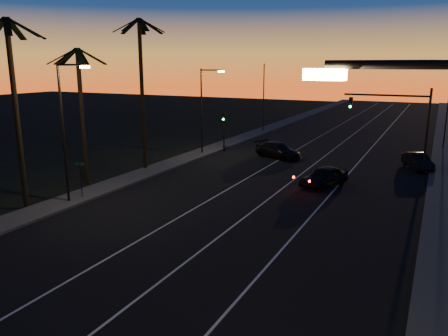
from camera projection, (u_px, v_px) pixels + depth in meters
The scene contains 19 objects.
road at pixel (279, 186), 32.68m from camera, with size 20.00×170.00×0.01m, color black.
sidewalk_left at pixel (155, 169), 37.48m from camera, with size 2.40×170.00×0.16m, color #3B3B38.
sidewalk_right at pixel (445, 206), 27.85m from camera, with size 2.40×170.00×0.16m, color #3B3B38.
lane_stripe_left at pixel (242, 181), 33.97m from camera, with size 0.12×160.00×0.01m, color silver.
lane_stripe_mid at pixel (285, 187), 32.46m from camera, with size 0.12×160.00×0.01m, color silver.
lane_stripe_right at pixel (332, 192), 30.96m from camera, with size 0.12×160.00×0.01m, color silver.
palm_near at pixel (14, 95), 26.00m from camera, with size 4.25×4.16×11.53m.
palm_mid at pixel (81, 101), 31.68m from camera, with size 4.25×4.16×10.03m.
palm_far at pixel (142, 80), 36.17m from camera, with size 4.25×4.16×12.53m.
streetlight_left_near at pixel (66, 123), 27.33m from camera, with size 2.55×0.26×9.00m.
streetlight_left_far at pixel (204, 104), 43.09m from camera, with size 2.55×0.26×8.50m.
street_sign at pixel (81, 175), 29.09m from camera, with size 0.70×0.06×2.60m.
signal_mast at pixel (398, 114), 37.23m from camera, with size 7.10×0.41×7.00m.
signal_post at pixel (224, 124), 44.82m from camera, with size 0.28×0.37×4.20m.
far_pole_left at pixel (264, 98), 58.20m from camera, with size 0.14×0.14×9.00m, color black.
far_pole_right at pixel (448, 107), 46.11m from camera, with size 0.14×0.14×9.00m, color black.
lead_car at pixel (324, 177), 32.44m from camera, with size 3.47×5.04×1.46m.
right_car at pixel (418, 161), 37.92m from camera, with size 2.97×4.35×1.36m.
cross_car at pixel (278, 150), 42.46m from camera, with size 5.40×3.84×1.45m.
Camera 1 is at (10.25, -0.06, 8.85)m, focal length 35.00 mm.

